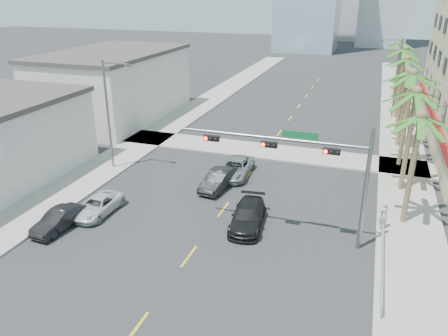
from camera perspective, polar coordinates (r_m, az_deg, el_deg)
name	(u,v)px	position (r m, az deg, el deg)	size (l,w,h in m)	color
ground	(157,301)	(22.46, -8.77, -16.74)	(260.00, 260.00, 0.00)	#262628
sidewalk_right	(404,176)	(38.03, 22.50, -0.98)	(4.00, 120.00, 0.15)	gray
sidewalk_left	(140,144)	(43.15, -10.92, 3.08)	(4.00, 120.00, 0.15)	gray
sidewalk_cross	(265,151)	(40.68, 5.42, 2.19)	(80.00, 4.00, 0.15)	gray
building_left_far	(114,86)	(52.62, -14.16, 10.28)	(11.00, 18.00, 7.20)	beige
traffic_signal_mast	(309,161)	(25.01, 10.99, 0.84)	(11.12, 0.54, 7.20)	slate
palm_tree_0	(421,117)	(28.23, 24.36, 6.06)	(4.80, 4.80, 7.80)	brown
palm_tree_1	(417,93)	(33.20, 23.86, 8.98)	(4.80, 4.80, 8.16)	brown
palm_tree_2	(413,75)	(38.23, 23.48, 11.13)	(4.80, 4.80, 8.52)	brown
palm_tree_3	(409,72)	(43.46, 22.98, 11.44)	(4.80, 4.80, 7.80)	brown
palm_tree_4	(407,60)	(48.54, 22.77, 12.88)	(4.80, 4.80, 8.16)	brown
palm_tree_5	(405,50)	(53.64, 22.60, 14.05)	(4.80, 4.80, 8.52)	brown
palm_tree_6	(403,50)	(58.88, 22.30, 14.01)	(4.80, 4.80, 7.80)	brown
palm_tree_7	(402,43)	(64.00, 22.20, 14.90)	(4.80, 4.80, 8.16)	brown
streetlight_left	(110,110)	(36.34, -14.71, 7.32)	(2.55, 0.25, 9.00)	slate
streetlight_right	(396,74)	(54.00, 21.52, 11.30)	(2.55, 0.25, 9.00)	slate
guardrail	(382,261)	(25.14, 19.94, -11.36)	(0.08, 8.08, 1.00)	silver
car_parked_mid	(59,220)	(29.44, -20.80, -6.36)	(1.35, 3.86, 1.27)	black
car_parked_far	(98,206)	(30.56, -16.18, -4.75)	(1.95, 4.24, 1.18)	silver
car_lane_left	(218,180)	(32.94, -0.78, -1.56)	(1.46, 4.20, 1.38)	black
car_lane_center	(236,168)	(35.20, 1.52, 0.04)	(2.25, 4.88, 1.36)	#B5B5BA
car_lane_right	(248,216)	(27.91, 3.11, -6.29)	(1.94, 4.77, 1.38)	black
pedestrian	(383,215)	(28.95, 20.10, -5.80)	(0.66, 0.44, 1.82)	silver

